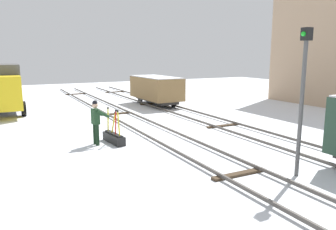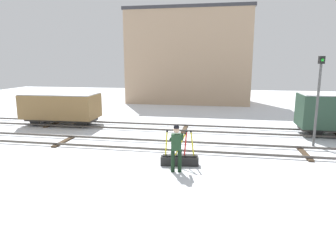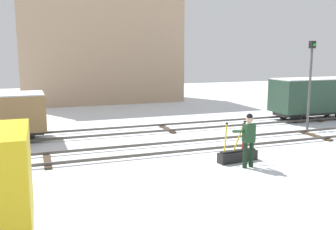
{
  "view_description": "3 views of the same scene",
  "coord_description": "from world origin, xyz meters",
  "views": [
    {
      "loc": [
        13.28,
        -6.27,
        3.61
      ],
      "look_at": [
        -0.66,
        0.91,
        0.73
      ],
      "focal_mm": 34.92,
      "sensor_mm": 36.0,
      "label": 1
    },
    {
      "loc": [
        1.88,
        -13.0,
        4.11
      ],
      "look_at": [
        -0.59,
        1.27,
        1.37
      ],
      "focal_mm": 30.21,
      "sensor_mm": 36.0,
      "label": 2
    },
    {
      "loc": [
        -6.15,
        -13.34,
        3.79
      ],
      "look_at": [
        -0.66,
        1.85,
        1.09
      ],
      "focal_mm": 39.71,
      "sensor_mm": 36.0,
      "label": 3
    }
  ],
  "objects": [
    {
      "name": "track_main_line",
      "position": [
        0.0,
        0.0,
        0.11
      ],
      "size": [
        44.0,
        1.94,
        0.18
      ],
      "color": "#4C4742",
      "rests_on": "ground_plane"
    },
    {
      "name": "apartment_building",
      "position": [
        -1.05,
        16.21,
        4.61
      ],
      "size": [
        12.25,
        5.22,
        9.21
      ],
      "color": "tan",
      "rests_on": "ground_plane"
    },
    {
      "name": "signal_post",
      "position": [
        6.68,
        1.51,
        2.64
      ],
      "size": [
        0.24,
        0.32,
        4.37
      ],
      "color": "#4C4C4C",
      "rests_on": "ground_plane"
    },
    {
      "name": "switch_lever_frame",
      "position": [
        0.49,
        -2.23,
        0.25
      ],
      "size": [
        1.55,
        0.54,
        1.45
      ],
      "rotation": [
        0.0,
        0.0,
        0.12
      ],
      "color": "black",
      "rests_on": "ground_plane"
    },
    {
      "name": "track_siding_near",
      "position": [
        0.0,
        3.78,
        0.11
      ],
      "size": [
        44.0,
        1.94,
        0.18
      ],
      "color": "#4C4742",
      "rests_on": "ground_plane"
    },
    {
      "name": "perched_bird_roof_left",
      "position": [
        -4.54,
        14.24,
        9.27
      ],
      "size": [
        0.25,
        0.27,
        0.13
      ],
      "rotation": [
        0.0,
        0.0,
        4.01
      ],
      "color": "#333338",
      "rests_on": "apartment_building"
    },
    {
      "name": "freight_car_back_track",
      "position": [
        -8.16,
        3.78,
        1.22
      ],
      "size": [
        4.85,
        2.2,
        2.09
      ],
      "rotation": [
        0.0,
        0.0,
        0.02
      ],
      "color": "#2D2B28",
      "rests_on": "ground_plane"
    },
    {
      "name": "ground_plane",
      "position": [
        0.0,
        0.0,
        0.0
      ],
      "size": [
        60.0,
        60.0,
        0.0
      ],
      "primitive_type": "plane",
      "color": "silver"
    },
    {
      "name": "rail_worker",
      "position": [
        0.45,
        -2.93,
        1.05
      ],
      "size": [
        0.6,
        0.69,
        1.84
      ],
      "rotation": [
        0.0,
        0.0,
        0.12
      ],
      "color": "black",
      "rests_on": "ground_plane"
    }
  ]
}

